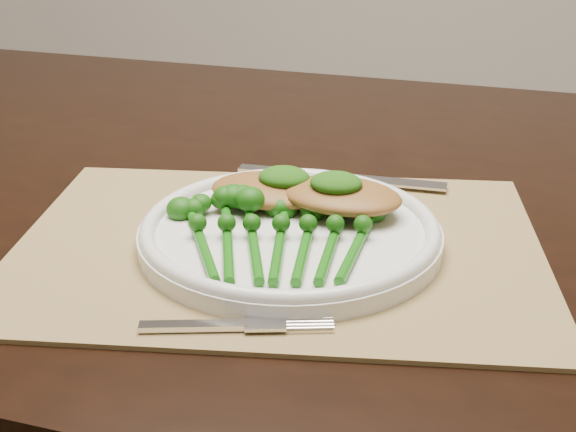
% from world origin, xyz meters
% --- Properties ---
extents(placemat, '(0.52, 0.41, 0.00)m').
position_xyz_m(placemat, '(0.12, -0.28, 0.75)').
color(placemat, olive).
rests_on(placemat, dining_table).
extents(dinner_plate, '(0.27, 0.27, 0.02)m').
position_xyz_m(dinner_plate, '(0.13, -0.27, 0.77)').
color(dinner_plate, silver).
rests_on(dinner_plate, placemat).
extents(knife, '(0.23, 0.02, 0.01)m').
position_xyz_m(knife, '(0.13, -0.12, 0.76)').
color(knife, silver).
rests_on(knife, placemat).
extents(fork, '(0.14, 0.05, 0.00)m').
position_xyz_m(fork, '(0.14, -0.42, 0.76)').
color(fork, silver).
rests_on(fork, placemat).
extents(chicken_fillet_left, '(0.12, 0.08, 0.02)m').
position_xyz_m(chicken_fillet_left, '(0.10, -0.22, 0.78)').
color(chicken_fillet_left, brown).
rests_on(chicken_fillet_left, dinner_plate).
extents(chicken_fillet_right, '(0.13, 0.10, 0.02)m').
position_xyz_m(chicken_fillet_right, '(0.17, -0.23, 0.79)').
color(chicken_fillet_right, brown).
rests_on(chicken_fillet_right, dinner_plate).
extents(pesto_dollop_left, '(0.05, 0.04, 0.02)m').
position_xyz_m(pesto_dollop_left, '(0.12, -0.22, 0.80)').
color(pesto_dollop_left, '#133F09').
rests_on(pesto_dollop_left, chicken_fillet_left).
extents(pesto_dollop_right, '(0.05, 0.04, 0.02)m').
position_xyz_m(pesto_dollop_right, '(0.17, -0.23, 0.80)').
color(pesto_dollop_right, '#133F09').
rests_on(pesto_dollop_right, chicken_fillet_right).
extents(broccolini_bundle, '(0.19, 0.20, 0.04)m').
position_xyz_m(broccolini_bundle, '(0.14, -0.31, 0.77)').
color(broccolini_bundle, '#11570B').
rests_on(broccolini_bundle, dinner_plate).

